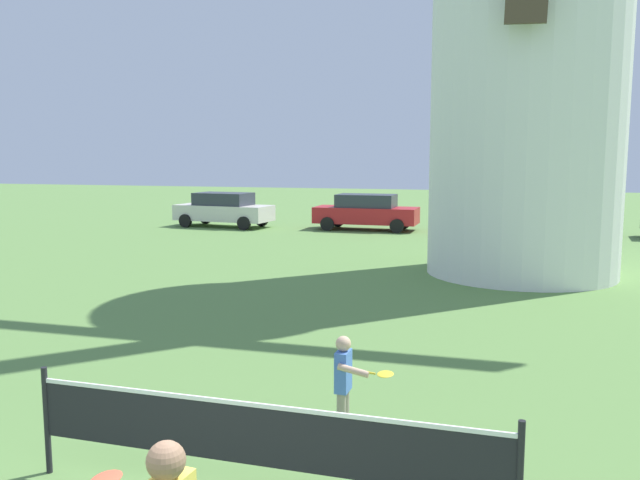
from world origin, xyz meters
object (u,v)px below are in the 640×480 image
(tennis_net, at_px, (257,436))
(parked_car_blue, at_px, (532,216))
(parked_car_cream, at_px, (224,209))
(player_far, at_px, (345,380))
(parked_car_red, at_px, (366,211))

(tennis_net, xyz_separation_m, parked_car_blue, (2.99, 22.10, 0.13))
(tennis_net, bearing_deg, parked_car_cream, 115.76)
(player_far, xyz_separation_m, parked_car_cream, (-10.81, 19.91, 0.15))
(player_far, bearing_deg, parked_car_red, 101.80)
(parked_car_red, bearing_deg, parked_car_blue, -0.95)
(parked_car_red, bearing_deg, tennis_net, -80.05)
(tennis_net, distance_m, parked_car_red, 22.56)
(player_far, xyz_separation_m, parked_car_blue, (2.60, 20.42, 0.15))
(player_far, height_order, parked_car_blue, parked_car_blue)
(tennis_net, relative_size, parked_car_red, 1.02)
(parked_car_blue, bearing_deg, tennis_net, -97.71)
(player_far, distance_m, parked_car_blue, 20.58)
(player_far, relative_size, parked_car_blue, 0.27)
(parked_car_blue, bearing_deg, parked_car_cream, -177.81)
(tennis_net, height_order, parked_car_red, parked_car_red)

